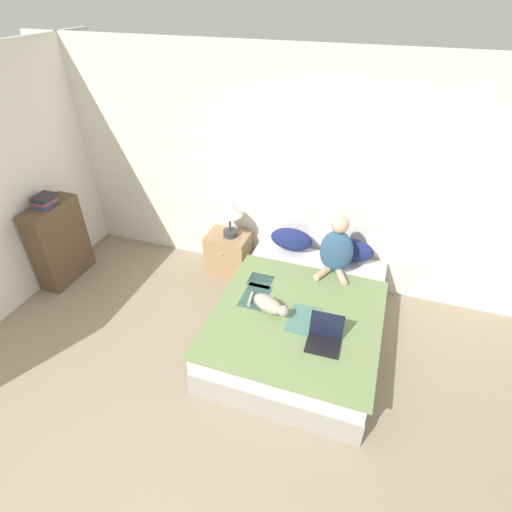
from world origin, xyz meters
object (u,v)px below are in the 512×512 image
Objects in this scene: pillow_near at (291,239)px; nightstand at (228,253)px; pillow_far at (351,250)px; cat_tabby at (269,305)px; person_sitting at (337,249)px; table_lamp at (229,211)px; laptop_open at (324,338)px; bed at (300,321)px; book_stack_top at (45,200)px; bookshelf at (59,242)px.

pillow_near reaches higher than nightstand.
pillow_far reaches higher than cat_tabby.
person_sitting is 1.28m from table_lamp.
cat_tabby is 0.60m from laptop_open.
pillow_far is 1.08× the size of cat_tabby.
pillow_near is 1.07× the size of table_lamp.
bed is 0.45m from cat_tabby.
book_stack_top is at bearing -158.04° from nightstand.
laptop_open is 3.30m from book_stack_top.
person_sitting is at bearing 9.99° from bookshelf.
table_lamp is 0.46× the size of bookshelf.
table_lamp is (-0.80, 1.00, 0.32)m from cat_tabby.
bed is 4.11× the size of pillow_far.
bookshelf is at bearing -23.23° from book_stack_top.
bookshelf reaches higher than bed.
bed is 1.00m from pillow_far.
nightstand is at bearing 21.96° from book_stack_top.
laptop_open is 1.86m from table_lamp.
bookshelf is (-1.86, -0.73, -0.37)m from table_lamp.
person_sitting reaches higher than pillow_far.
book_stack_top reaches higher than pillow_near.
laptop_open reaches higher than nightstand.
pillow_far is at bearing 62.00° from person_sitting.
nightstand is (-0.76, -0.06, -0.33)m from pillow_near.
bookshelf is at bearing 169.62° from laptop_open.
pillow_near is 0.83m from nightstand.
laptop_open is (0.30, -0.42, 0.28)m from bed.
book_stack_top is at bearing -163.87° from cat_tabby.
table_lamp is (-1.39, -0.07, 0.26)m from pillow_far.
bookshelf is (-3.25, -0.80, -0.10)m from pillow_far.
pillow_near reaches higher than laptop_open.
pillow_far is 3.35m from bookshelf.
book_stack_top is (-2.66, 0.27, 0.50)m from cat_tabby.
cat_tabby is at bearing 157.07° from laptop_open.
person_sitting reaches higher than laptop_open.
pillow_near is 0.91× the size of nightstand.
bookshelf is at bearing -158.41° from table_lamp.
table_lamp is at bearing -177.32° from pillow_far.
book_stack_top is (-1.82, -0.73, 0.77)m from nightstand.
table_lamp is (-1.26, 0.19, 0.12)m from person_sitting.
laptop_open is (0.10, -1.04, -0.23)m from person_sitting.
book_stack_top is (-2.58, -0.80, 0.45)m from pillow_near.
bed is at bearing -1.32° from bookshelf.
pillow_near is 1.08× the size of cat_tabby.
laptop_open is 0.56× the size of nightstand.
bookshelf is (-2.58, -0.80, -0.10)m from pillow_near.
cat_tabby is (-0.59, -1.07, -0.05)m from pillow_far.
laptop_open is (0.64, -1.29, -0.08)m from pillow_near.
person_sitting is at bearing 9.96° from book_stack_top.
pillow_far is at bearing 13.83° from bookshelf.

